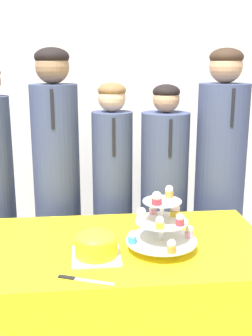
% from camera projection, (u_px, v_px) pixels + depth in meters
% --- Properties ---
extents(wall_back, '(9.00, 0.06, 2.70)m').
position_uv_depth(wall_back, '(102.00, 88.00, 3.30)').
color(wall_back, silver).
rests_on(wall_back, ground_plane).
extents(table, '(1.43, 0.80, 0.71)m').
position_uv_depth(table, '(120.00, 310.00, 2.08)').
color(table, yellow).
rests_on(table, ground_plane).
extents(round_cake, '(0.21, 0.21, 0.12)m').
position_uv_depth(round_cake, '(96.00, 244.00, 1.84)').
color(round_cake, white).
rests_on(round_cake, table).
extents(cake_knife, '(0.22, 0.10, 0.01)m').
position_uv_depth(cake_knife, '(76.00, 279.00, 1.66)').
color(cake_knife, silver).
rests_on(cake_knife, table).
extents(cupcake_stand, '(0.33, 0.33, 0.30)m').
position_uv_depth(cupcake_stand, '(161.00, 223.00, 1.90)').
color(cupcake_stand, silver).
rests_on(cupcake_stand, table).
extents(student_1, '(0.28, 0.29, 1.63)m').
position_uv_depth(student_1, '(57.00, 189.00, 2.58)').
color(student_1, '#384266').
rests_on(student_1, ground_plane).
extents(student_2, '(0.25, 0.25, 1.43)m').
position_uv_depth(student_2, '(113.00, 203.00, 2.64)').
color(student_2, '#384266').
rests_on(student_2, ground_plane).
extents(student_3, '(0.30, 0.30, 1.42)m').
position_uv_depth(student_3, '(164.00, 204.00, 2.68)').
color(student_3, '#384266').
rests_on(student_3, ground_plane).
extents(student_4, '(0.31, 0.32, 1.63)m').
position_uv_depth(student_4, '(219.00, 186.00, 2.69)').
color(student_4, '#384266').
rests_on(student_4, ground_plane).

